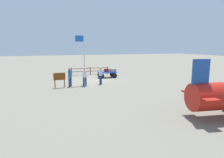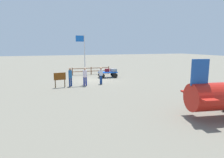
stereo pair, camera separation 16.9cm
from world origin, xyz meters
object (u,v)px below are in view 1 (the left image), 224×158
worker_supervisor (70,76)px  signboard (59,78)px  suitcase_dark (106,70)px  suitcase_navy (114,70)px  worker_lead (101,74)px  suitcase_grey (112,70)px  flagpole (83,55)px  luggage_cart (107,73)px  worker_trailing (85,75)px

worker_supervisor → signboard: size_ratio=1.29×
suitcase_dark → worker_supervisor: bearing=38.3°
suitcase_navy → worker_lead: size_ratio=0.37×
suitcase_grey → flagpole: 5.10m
luggage_cart → worker_trailing: size_ratio=1.32×
suitcase_dark → worker_lead: size_ratio=0.39×
luggage_cart → worker_supervisor: (4.83, 3.68, 0.50)m
luggage_cart → worker_trailing: 5.26m
flagpole → signboard: flagpole is taller
suitcase_navy → signboard: (6.53, 3.60, 0.03)m
suitcase_grey → signboard: 7.38m
suitcase_navy → flagpole: (4.10, 2.46, 1.96)m
suitcase_navy → worker_lead: (2.59, 3.23, 0.13)m
suitcase_dark → worker_trailing: 5.30m
signboard → worker_lead: bearing=-174.8°
luggage_cart → suitcase_navy: 0.88m
worker_supervisor → suitcase_navy: bearing=-148.4°
suitcase_navy → flagpole: flagpole is taller
suitcase_grey → worker_supervisor: worker_supervisor is taller
worker_lead → luggage_cart: bearing=-117.7°
suitcase_navy → worker_supervisor: bearing=31.6°
suitcase_grey → worker_trailing: (4.08, 3.80, 0.16)m
suitcase_navy → worker_lead: 4.15m
worker_lead → suitcase_navy: bearing=-128.7°
luggage_cart → worker_trailing: bearing=48.0°
worker_lead → worker_supervisor: worker_supervisor is taller
suitcase_navy → suitcase_grey: bearing=-41.5°
worker_lead → signboard: size_ratio=1.24×
suitcase_dark → luggage_cart: bearing=100.8°
luggage_cart → signboard: size_ratio=1.70×
worker_trailing → suitcase_navy: bearing=-139.5°
suitcase_grey → worker_lead: size_ratio=0.30×
suitcase_navy → signboard: signboard is taller
luggage_cart → flagpole: (3.34, 2.71, 2.33)m
signboard → suitcase_navy: bearing=-151.2°
luggage_cart → suitcase_grey: (-0.58, 0.08, 0.37)m
suitcase_dark → suitcase_navy: (-0.78, 0.36, 0.00)m
suitcase_grey → worker_supervisor: bearing=33.6°
suitcase_grey → worker_supervisor: (5.40, 3.59, 0.13)m
suitcase_dark → flagpole: size_ratio=0.13×
worker_trailing → flagpole: 2.15m
suitcase_navy → worker_trailing: (4.26, 3.64, 0.17)m
suitcase_grey → signboard: signboard is taller
luggage_cart → flagpole: flagpole is taller
worker_lead → flagpole: size_ratio=0.35×
worker_trailing → flagpole: flagpole is taller
suitcase_dark → suitcase_navy: bearing=155.4°
worker_lead → worker_supervisor: size_ratio=0.96×
worker_lead → worker_trailing: worker_trailing is taller
suitcase_navy → worker_trailing: size_ratio=0.36×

